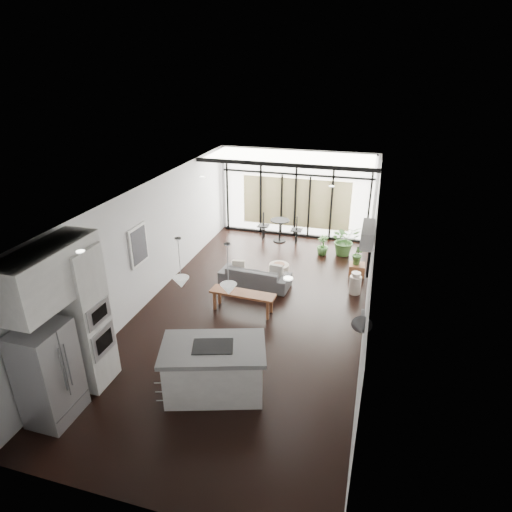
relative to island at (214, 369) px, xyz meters
The scene contains 28 objects.
floor 2.78m from the island, 92.64° to the left, with size 5.00×10.00×0.00m, color black.
ceiling 3.60m from the island, 92.64° to the left, with size 5.00×10.00×0.00m, color silver.
wall_left 3.91m from the island, 133.80° to the left, with size 0.02×10.00×2.80m, color silver.
wall_right 3.74m from the island, 49.09° to the left, with size 0.02×10.00×2.80m, color silver.
wall_back 7.80m from the island, 90.94° to the left, with size 5.00×0.02×2.80m, color silver.
wall_front 2.45m from the island, 93.20° to the right, with size 5.00×0.02×2.80m, color silver.
glazing 7.68m from the island, 90.95° to the left, with size 5.00×0.20×2.80m, color black.
skylight 7.12m from the island, 91.07° to the left, with size 4.70×1.90×0.06m, color silver.
neighbour_building 7.72m from the island, 90.94° to the left, with size 3.50×0.02×1.60m, color beige.
island is the anchor object (origin of this frame).
cooktop 0.48m from the island, ahead, with size 0.67×0.45×0.01m, color black.
fridge 2.58m from the island, 151.71° to the right, with size 0.65×0.81×1.67m, color #9A999F.
appliance_column 2.38m from the island, behind, with size 0.67×0.70×2.59m, color white.
upper_cabinets 3.02m from the island, 161.28° to the right, with size 0.62×1.75×0.86m, color white.
pendant_left 1.64m from the island, behind, with size 0.26×0.26×0.18m, color silver.
pendant_right 1.57m from the island, 18.00° to the left, with size 0.26×0.26×0.18m, color silver.
sofa 3.96m from the island, 95.96° to the left, with size 1.79×0.52×0.70m, color #444447.
console_bench 2.69m from the island, 97.09° to the left, with size 1.51×0.38×0.48m, color brown.
pouf 4.46m from the island, 88.77° to the left, with size 0.52×0.52×0.42m, color silver.
crate 5.65m from the island, 68.65° to the left, with size 0.41×0.41×0.31m, color brown.
plant_tall 6.71m from the island, 76.23° to the left, with size 0.84×0.93×0.72m, color #3D682F.
plant_med 6.42m from the island, 81.20° to the left, with size 0.34×0.61×0.34m, color #3D682F.
plant_crate 5.64m from the island, 68.65° to the left, with size 0.32×0.58×0.26m, color #3D682F.
milk_can 4.71m from the island, 63.77° to the left, with size 0.29×0.29×0.57m, color beige.
bistro_set 7.04m from the island, 93.92° to the left, with size 1.62×0.65×0.78m, color black.
tv 4.48m from the island, 58.03° to the left, with size 0.05×1.10×0.65m, color black.
ac_unit 3.57m from the island, 40.71° to the left, with size 0.22×0.90×0.30m, color white.
framed_art 3.59m from the island, 139.23° to the left, with size 0.04×0.70×0.90m, color black.
Camera 1 is at (2.41, -8.13, 5.23)m, focal length 30.00 mm.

